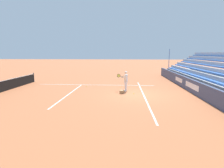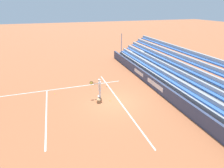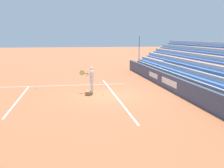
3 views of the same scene
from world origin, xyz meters
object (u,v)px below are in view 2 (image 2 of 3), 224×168
Objects in this scene: ball_box_cardboard at (99,101)px; tennis_ball_stray_back at (55,94)px; tennis_ball_midcourt at (90,89)px; tennis_player at (99,88)px; tennis_ball_far_right at (107,86)px; tennis_ball_far_left at (110,101)px.

ball_box_cardboard is 6.06× the size of tennis_ball_stray_back.
tennis_player is at bearing -163.78° from tennis_ball_midcourt.
tennis_ball_far_right is 1.73m from tennis_ball_midcourt.
tennis_ball_midcourt is at bearing 97.30° from tennis_ball_far_right.
tennis_ball_midcourt is (-0.22, 1.71, 0.00)m from tennis_ball_far_right.
ball_box_cardboard reaches higher than tennis_ball_far_right.
tennis_ball_midcourt is at bearing -92.61° from tennis_ball_stray_back.
tennis_ball_midcourt and tennis_ball_stray_back have the same top height.
tennis_ball_stray_back is (2.88, 4.53, 0.00)m from tennis_ball_far_left.
tennis_player is 25.98× the size of tennis_ball_midcourt.
ball_box_cardboard reaches higher than tennis_ball_far_left.
ball_box_cardboard reaches higher than tennis_ball_midcourt.
tennis_ball_far_left is (-0.17, -0.97, -0.10)m from ball_box_cardboard.
tennis_ball_stray_back is (1.84, 3.87, -0.86)m from tennis_player.
tennis_ball_far_left is at bearing -122.42° from tennis_ball_stray_back.
ball_box_cardboard is 4.48m from tennis_ball_stray_back.
tennis_player is 25.98× the size of tennis_ball_stray_back.
tennis_player is at bearing -19.29° from ball_box_cardboard.
ball_box_cardboard is at bearing -127.27° from tennis_ball_stray_back.
tennis_player is at bearing 32.68° from tennis_ball_far_left.
tennis_player is 2.43m from tennis_ball_far_right.
ball_box_cardboard reaches higher than tennis_ball_stray_back.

